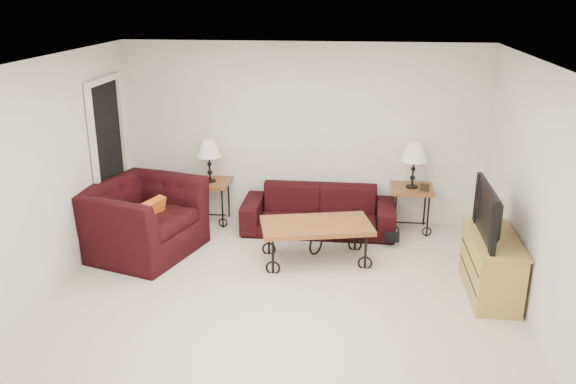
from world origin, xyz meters
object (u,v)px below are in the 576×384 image
object	(u,v)px
side_table_right	(410,209)
television	(496,212)
sofa	(318,210)
side_table_left	(211,201)
armchair	(142,219)
tv_stand	(491,266)
lamp_left	(209,161)
lamp_right	(413,165)
backpack	(391,232)
coffee_table	(316,242)

from	to	relation	value
side_table_right	television	distance (m)	1.99
television	sofa	bearing A→B (deg)	-128.87
side_table_left	side_table_right	bearing A→B (deg)	0.00
armchair	television	distance (m)	4.16
side_table_left	tv_stand	xyz separation A→B (m)	(3.50, -1.75, 0.03)
side_table_right	lamp_left	world-z (taller)	lamp_left
side_table_right	sofa	bearing A→B (deg)	-171.78
tv_stand	television	xyz separation A→B (m)	(-0.02, 0.00, 0.62)
sofa	lamp_left	bearing A→B (deg)	173.31
sofa	lamp_right	distance (m)	1.41
side_table_right	lamp_left	bearing A→B (deg)	-180.00
tv_stand	television	bearing A→B (deg)	180.00
armchair	lamp_left	bearing A→B (deg)	-10.86
armchair	backpack	distance (m)	3.17
sofa	lamp_left	distance (m)	1.66
coffee_table	armchair	bearing A→B (deg)	179.39
coffee_table	television	xyz separation A→B (m)	(1.91, -0.61, 0.70)
lamp_right	armchair	xyz separation A→B (m)	(-3.39, -1.12, -0.49)
side_table_left	lamp_left	bearing A→B (deg)	0.00
lamp_left	lamp_right	bearing A→B (deg)	0.00
lamp_right	coffee_table	xyz separation A→B (m)	(-1.21, -1.14, -0.68)
sofa	armchair	bearing A→B (deg)	-156.32
side_table_left	lamp_left	size ratio (longest dim) A/B	1.00
side_table_left	backpack	size ratio (longest dim) A/B	1.58
side_table_right	tv_stand	distance (m)	1.89
lamp_right	coffee_table	bearing A→B (deg)	-136.73
coffee_table	television	bearing A→B (deg)	-17.63
lamp_left	backpack	xyz separation A→B (m)	(2.51, -0.56, -0.71)
armchair	tv_stand	world-z (taller)	armchair
armchair	backpack	world-z (taller)	armchair
tv_stand	backpack	xyz separation A→B (m)	(-0.99, 1.19, -0.14)
side_table_left	television	bearing A→B (deg)	-26.67
television	side_table_right	bearing A→B (deg)	-158.21
sofa	lamp_right	world-z (taller)	lamp_right
sofa	lamp_left	xyz separation A→B (m)	(-1.54, 0.18, 0.60)
side_table_left	side_table_right	world-z (taller)	side_table_right
side_table_left	coffee_table	distance (m)	1.94
side_table_left	television	xyz separation A→B (m)	(3.48, -1.75, 0.65)
armchair	television	world-z (taller)	television
side_table_right	television	xyz separation A→B (m)	(0.70, -1.75, 0.64)
sofa	coffee_table	world-z (taller)	sofa
coffee_table	television	world-z (taller)	television
lamp_left	coffee_table	xyz separation A→B (m)	(1.57, -1.14, -0.66)
sofa	lamp_right	xyz separation A→B (m)	(1.25, 0.18, 0.63)
television	armchair	bearing A→B (deg)	-98.77
lamp_left	coffee_table	distance (m)	2.05
side_table_right	tv_stand	world-z (taller)	tv_stand
sofa	armchair	world-z (taller)	armchair
tv_stand	backpack	size ratio (longest dim) A/B	2.91
sofa	side_table_right	distance (m)	1.26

